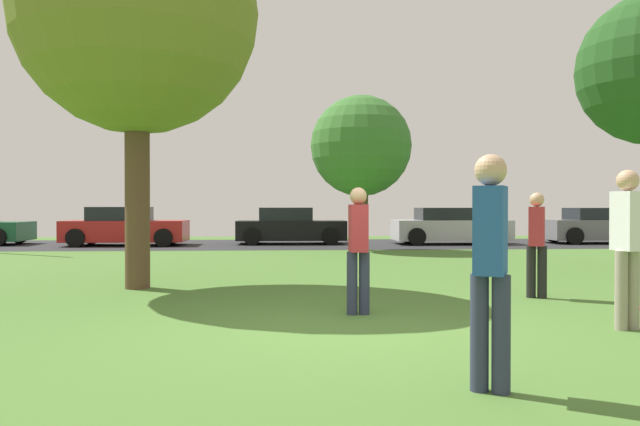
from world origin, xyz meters
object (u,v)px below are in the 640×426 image
maple_tree_near (137,14)px  person_thrower (490,259)px  person_walking (358,245)px  person_catcher (537,240)px  parked_car_black (290,227)px  parked_car_grey (602,227)px  person_bystander (627,240)px  oak_tree_center (361,147)px  parked_car_red (125,228)px  parked_car_silver (450,227)px

maple_tree_near → person_thrower: 8.26m
person_thrower → person_walking: size_ratio=1.09×
person_catcher → parked_car_black: person_catcher is taller
parked_car_grey → person_bystander: bearing=-117.3°
parked_car_grey → person_catcher: bearing=-121.4°
person_thrower → person_catcher: bearing=-0.0°
oak_tree_center → parked_car_red: size_ratio=1.16×
person_thrower → parked_car_silver: 18.71m
maple_tree_near → oak_tree_center: (5.01, 8.86, -1.38)m
maple_tree_near → parked_car_red: maple_tree_near is taller
parked_car_red → parked_car_black: parked_car_red is taller
person_walking → parked_car_grey: 18.62m
person_catcher → parked_car_black: (-3.57, 13.96, -0.26)m
person_catcher → parked_car_red: size_ratio=0.38×
parked_car_black → parked_car_grey: parked_car_black is taller
person_walking → parked_car_red: size_ratio=0.39×
parked_car_black → parked_car_grey: 11.87m
parked_car_black → maple_tree_near: bearing=-102.7°
maple_tree_near → person_bystander: size_ratio=3.72×
person_bystander → oak_tree_center: bearing=-5.4°
parked_car_silver → parked_car_grey: parked_car_silver is taller
maple_tree_near → parked_car_black: (2.80, 12.44, -4.06)m
person_catcher → parked_car_black: 14.41m
person_bystander → parked_car_black: size_ratio=0.45×
person_catcher → parked_car_red: bearing=-118.0°
person_thrower → oak_tree_center: bearing=22.9°
oak_tree_center → person_bystander: oak_tree_center is taller
person_bystander → parked_car_black: 16.80m
person_thrower → person_bystander: person_bystander is taller
person_thrower → parked_car_red: size_ratio=0.42×
oak_tree_center → person_catcher: size_ratio=3.06×
parked_car_red → parked_car_silver: bearing=0.4°
oak_tree_center → person_catcher: oak_tree_center is taller
oak_tree_center → parked_car_black: size_ratio=1.22×
parked_car_red → parked_car_grey: 17.79m
person_bystander → parked_car_red: (-9.52, 15.80, -0.38)m
maple_tree_near → oak_tree_center: 10.27m
person_catcher → parked_car_silver: person_catcher is taller
parked_car_red → parked_car_silver: (11.86, 0.08, -0.01)m
oak_tree_center → parked_car_grey: 10.52m
maple_tree_near → parked_car_grey: (14.66, 12.07, -4.06)m
oak_tree_center → parked_car_black: (-2.21, 3.58, -2.68)m
person_catcher → parked_car_grey: (8.29, 13.59, -0.26)m
person_walking → parked_car_silver: 15.62m
person_thrower → parked_car_silver: (4.70, 18.10, -0.38)m
person_bystander → parked_car_grey: bearing=-38.9°
parked_car_silver → parked_car_grey: (5.93, 0.17, -0.00)m
person_walking → parked_car_grey: (11.21, 14.87, -0.28)m
person_thrower → parked_car_black: 18.68m
person_bystander → parked_car_silver: 16.05m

